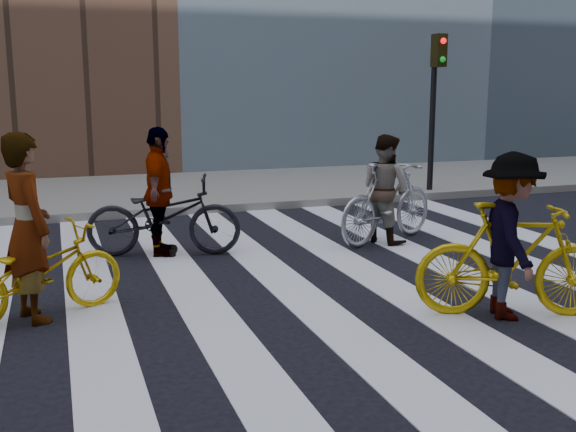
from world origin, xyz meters
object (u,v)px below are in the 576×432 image
bike_silver_mid (387,202)px  rider_rear (159,192)px  rider_left (27,228)px  rider_mid (385,189)px  bike_yellow_left (36,273)px  rider_right (511,236)px  bike_yellow_right (513,260)px  bike_dark_rear (164,216)px  traffic_signal (436,87)px

bike_silver_mid → rider_rear: 3.34m
rider_left → rider_mid: bearing=-91.9°
bike_yellow_left → rider_rear: bearing=-58.7°
rider_right → rider_left: bearing=93.3°
bike_yellow_left → bike_yellow_right: 4.74m
rider_mid → rider_right: bearing=151.0°
rider_left → rider_right: bearing=-131.6°
bike_yellow_right → rider_left: 4.80m
rider_left → bike_yellow_left: bearing=-113.5°
rider_left → rider_rear: size_ratio=1.06×
rider_left → bike_yellow_right: bearing=-131.4°
rider_mid → rider_rear: rider_rear is taller
bike_dark_rear → bike_silver_mid: bearing=-80.1°
bike_silver_mid → bike_dark_rear: bike_silver_mid is taller
bike_silver_mid → rider_mid: (-0.05, 0.00, 0.20)m
bike_silver_mid → rider_left: (-4.92, -1.93, 0.33)m
bike_dark_rear → rider_right: bearing=-127.5°
rider_mid → bike_yellow_left: bearing=88.9°
bike_yellow_right → bike_dark_rear: bearing=59.8°
traffic_signal → rider_left: 9.49m
bike_yellow_left → rider_left: size_ratio=0.96×
bike_yellow_left → bike_dark_rear: 2.72m
rider_mid → bike_silver_mid: bearing=-113.0°
traffic_signal → bike_silver_mid: (-2.81, -3.40, -1.68)m
bike_yellow_left → bike_silver_mid: bearing=-91.9°
rider_rear → rider_mid: bearing=-80.1°
traffic_signal → bike_yellow_right: traffic_signal is taller
rider_right → traffic_signal: bearing=-4.0°
traffic_signal → rider_right: size_ratio=2.00×
traffic_signal → bike_dark_rear: bearing=-152.7°
bike_yellow_right → rider_rear: rider_rear is taller
traffic_signal → rider_right: bearing=-115.3°
bike_yellow_right → bike_dark_rear: (-2.91, 3.67, -0.04)m
bike_dark_rear → rider_right: (2.86, -3.67, 0.28)m
traffic_signal → bike_dark_rear: traffic_signal is taller
traffic_signal → bike_silver_mid: bearing=-129.5°
traffic_signal → bike_yellow_right: size_ratio=1.71×
bike_yellow_right → bike_silver_mid: bearing=15.3°
traffic_signal → bike_yellow_right: (-3.17, -6.80, -1.70)m
traffic_signal → rider_mid: size_ratio=2.07×
bike_yellow_left → rider_rear: 2.72m
traffic_signal → rider_right: traffic_signal is taller
rider_rear → traffic_signal: bearing=-48.3°
traffic_signal → bike_yellow_left: bearing=-145.2°
bike_yellow_right → bike_yellow_left: bearing=93.3°
bike_silver_mid → rider_rear: size_ratio=1.14×
bike_yellow_left → rider_right: bearing=-131.8°
traffic_signal → bike_silver_mid: size_ratio=1.66×
rider_rear → bike_dark_rear: bearing=-75.5°
bike_silver_mid → rider_left: rider_left is taller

